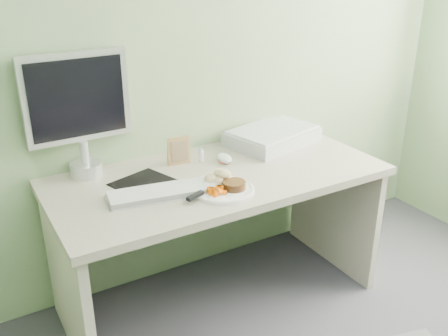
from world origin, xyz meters
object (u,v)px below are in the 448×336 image
desk (219,207)px  monitor (78,108)px  scanner (272,137)px  plate (223,190)px

desk → monitor: bearing=150.2°
scanner → plate: bearing=-158.1°
monitor → desk: bearing=-31.8°
monitor → plate: bearing=-48.6°
plate → monitor: monitor is taller
scanner → monitor: (-1.02, 0.10, 0.29)m
monitor → scanner: bearing=-7.7°
desk → plate: bearing=-113.2°
plate → scanner: (0.54, 0.40, 0.03)m
plate → scanner: size_ratio=0.57×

